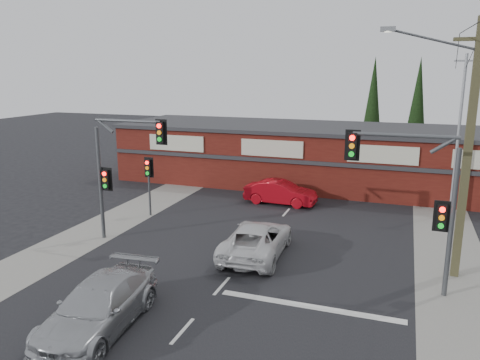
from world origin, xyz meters
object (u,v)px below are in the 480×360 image
(silver_suv, at_px, (99,306))
(red_sedan, at_px, (280,192))
(shop_building, at_px, (300,154))
(utility_pole, at_px, (465,143))
(white_suv, at_px, (257,239))

(silver_suv, height_order, red_sedan, silver_suv)
(red_sedan, bearing_deg, silver_suv, 176.79)
(shop_building, bearing_deg, utility_pole, -56.24)
(white_suv, bearing_deg, red_sedan, -85.25)
(white_suv, bearing_deg, shop_building, -87.69)
(white_suv, distance_m, shop_building, 14.70)
(silver_suv, bearing_deg, shop_building, 81.33)
(shop_building, bearing_deg, red_sedan, -88.28)
(white_suv, relative_size, red_sedan, 1.20)
(silver_suv, height_order, shop_building, shop_building)
(utility_pole, bearing_deg, white_suv, -175.89)
(silver_suv, relative_size, utility_pole, 0.54)
(red_sedan, bearing_deg, utility_pole, -127.49)
(shop_building, relative_size, utility_pole, 2.73)
(silver_suv, xyz_separation_m, utility_pole, (10.93, 8.14, 4.62))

